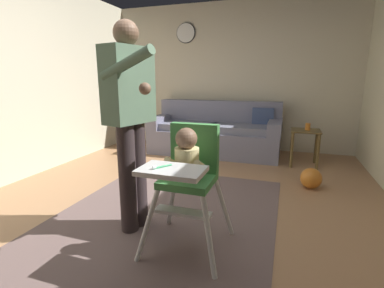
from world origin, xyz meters
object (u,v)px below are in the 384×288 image
object	(u,v)px
side_table	(305,140)
wall_clock	(186,33)
high_chair	(188,166)
toy_ball	(311,178)
sippy_cup	(308,127)
adult_standing	(131,117)
couch	(216,133)

from	to	relation	value
side_table	wall_clock	size ratio (longest dim) A/B	1.48
high_chair	toy_ball	world-z (taller)	high_chair
high_chair	toy_ball	bearing A→B (deg)	148.81
high_chair	sippy_cup	xyz separation A→B (m)	(0.93, 2.48, -0.06)
adult_standing	wall_clock	bearing A→B (deg)	115.97
adult_standing	high_chair	bearing A→B (deg)	0.20
toy_ball	sippy_cup	xyz separation A→B (m)	(-0.02, 0.93, 0.45)
couch	wall_clock	distance (m)	1.89
side_table	toy_ball	bearing A→B (deg)	-87.31
adult_standing	toy_ball	bearing A→B (deg)	58.17
side_table	wall_clock	distance (m)	2.76
side_table	sippy_cup	bearing A→B (deg)	0.00
toy_ball	side_table	world-z (taller)	side_table
high_chair	adult_standing	world-z (taller)	adult_standing
adult_standing	sippy_cup	distance (m)	2.79
wall_clock	high_chair	bearing A→B (deg)	-70.26
adult_standing	toy_ball	distance (m)	2.20
high_chair	side_table	size ratio (longest dim) A/B	1.77
toy_ball	side_table	bearing A→B (deg)	92.69
toy_ball	wall_clock	world-z (taller)	wall_clock
couch	adult_standing	bearing A→B (deg)	-0.91
couch	toy_ball	xyz separation A→B (m)	(1.43, -1.24, -0.21)
couch	high_chair	xyz separation A→B (m)	(0.48, -2.78, 0.30)
adult_standing	side_table	world-z (taller)	adult_standing
couch	sippy_cup	bearing A→B (deg)	77.80
couch	high_chair	distance (m)	2.84
side_table	sippy_cup	size ratio (longest dim) A/B	5.20
toy_ball	wall_clock	distance (m)	3.33
high_chair	side_table	world-z (taller)	high_chair
sippy_cup	wall_clock	distance (m)	2.67
couch	adult_standing	size ratio (longest dim) A/B	1.28
sippy_cup	wall_clock	bearing A→B (deg)	159.62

